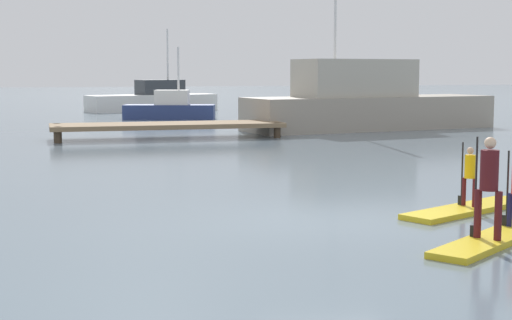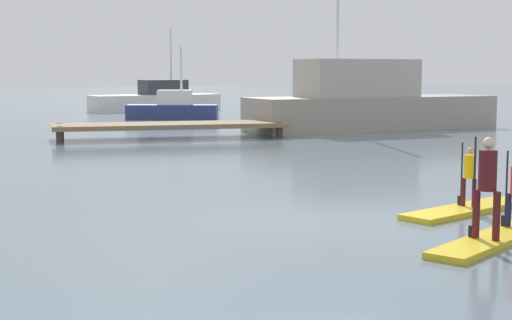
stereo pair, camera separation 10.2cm
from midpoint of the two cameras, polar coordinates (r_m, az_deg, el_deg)
The scene contains 9 objects.
ground_plane at distance 14.37m, azimuth 5.54°, elevation -4.29°, with size 240.00×240.00×0.00m, color slate.
paddleboard_near at distance 15.61m, azimuth 14.99°, elevation -3.44°, with size 3.32×2.07×0.10m.
paddler_child_solo at distance 15.52m, azimuth 15.04°, elevation -0.92°, with size 0.27×0.37×1.22m.
paddleboard_far at distance 12.99m, azimuth 16.78°, elevation -5.48°, with size 3.20×2.48×0.10m.
paddler_adult at distance 12.54m, azimuth 16.31°, elevation -1.46°, with size 0.39×0.43×1.58m.
fishing_boat_white_large at distance 36.45m, azimuth 7.88°, elevation 4.12°, with size 12.26×5.22×8.82m.
motor_boat_small_navy at distance 44.04m, azimuth -6.33°, elevation 3.75°, with size 5.24×2.87×3.99m.
trawler_grey_distant at distance 53.36m, azimuth -7.48°, elevation 4.36°, with size 9.11×4.95×5.49m.
floating_dock at distance 31.42m, azimuth -6.51°, elevation 2.49°, with size 9.13×2.42×0.61m.
Camera 1 is at (-5.07, -13.18, 2.69)m, focal length 55.09 mm.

